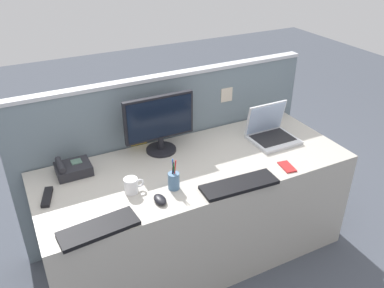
% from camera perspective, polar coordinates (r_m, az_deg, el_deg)
% --- Properties ---
extents(ground_plane, '(10.00, 10.00, 0.00)m').
position_cam_1_polar(ground_plane, '(2.93, 0.46, -14.93)').
color(ground_plane, '#424751').
extents(desk, '(1.95, 0.77, 0.72)m').
position_cam_1_polar(desk, '(2.69, 0.49, -9.43)').
color(desk, '#ADA89E').
rests_on(desk, ground_plane).
extents(cubicle_divider, '(2.13, 0.08, 1.17)m').
position_cam_1_polar(cubicle_divider, '(2.87, -3.38, -1.10)').
color(cubicle_divider, slate).
rests_on(cubicle_divider, ground_plane).
extents(desktop_monitor, '(0.46, 0.20, 0.38)m').
position_cam_1_polar(desktop_monitor, '(2.54, -4.66, 3.17)').
color(desktop_monitor, black).
rests_on(desktop_monitor, desk).
extents(laptop, '(0.30, 0.27, 0.24)m').
position_cam_1_polar(laptop, '(2.79, 11.12, 1.85)').
color(laptop, silver).
rests_on(laptop, desk).
extents(desk_phone, '(0.20, 0.17, 0.10)m').
position_cam_1_polar(desk_phone, '(2.48, -16.70, -3.37)').
color(desk_phone, '#232328').
rests_on(desk_phone, desk).
extents(keyboard_main, '(0.40, 0.18, 0.02)m').
position_cam_1_polar(keyboard_main, '(2.04, -13.17, -11.66)').
color(keyboard_main, black).
rests_on(keyboard_main, desk).
extents(keyboard_spare, '(0.46, 0.17, 0.02)m').
position_cam_1_polar(keyboard_spare, '(2.29, 6.78, -5.79)').
color(keyboard_spare, black).
rests_on(keyboard_spare, desk).
extents(computer_mouse_right_hand, '(0.06, 0.10, 0.03)m').
position_cam_1_polar(computer_mouse_right_hand, '(2.17, -4.59, -7.90)').
color(computer_mouse_right_hand, black).
rests_on(computer_mouse_right_hand, desk).
extents(pen_cup, '(0.06, 0.06, 0.19)m').
position_cam_1_polar(pen_cup, '(2.24, -2.62, -5.21)').
color(pen_cup, '#4C7093').
rests_on(pen_cup, desk).
extents(cell_phone_red_case, '(0.09, 0.13, 0.01)m').
position_cam_1_polar(cell_phone_red_case, '(2.51, 13.41, -3.18)').
color(cell_phone_red_case, '#B22323').
rests_on(cell_phone_red_case, desk).
extents(tv_remote, '(0.09, 0.18, 0.02)m').
position_cam_1_polar(tv_remote, '(2.32, -19.98, -7.11)').
color(tv_remote, black).
rests_on(tv_remote, desk).
extents(coffee_mug, '(0.12, 0.08, 0.09)m').
position_cam_1_polar(coffee_mug, '(2.24, -8.63, -5.85)').
color(coffee_mug, white).
rests_on(coffee_mug, desk).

